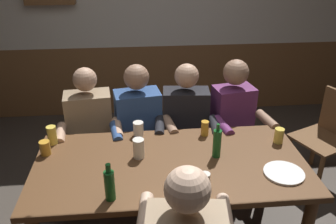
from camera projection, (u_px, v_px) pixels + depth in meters
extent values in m
cube|color=brown|center=(153.00, 78.00, 4.68)|extent=(5.84, 0.12, 0.90)
cube|color=brown|center=(171.00, 165.00, 2.47)|extent=(1.89, 0.92, 0.04)
cylinder|color=brown|center=(61.00, 181.00, 2.90)|extent=(0.08, 0.08, 0.69)
cylinder|color=brown|center=(266.00, 169.00, 3.04)|extent=(0.08, 0.08, 0.69)
cube|color=#997F60|center=(89.00, 119.00, 3.10)|extent=(0.41, 0.28, 0.49)
sphere|color=tan|center=(85.00, 79.00, 2.93)|extent=(0.20, 0.20, 0.20)
cylinder|color=#997F60|center=(105.00, 149.00, 3.08)|extent=(0.18, 0.44, 0.13)
cylinder|color=#997F60|center=(79.00, 152.00, 3.04)|extent=(0.18, 0.44, 0.13)
cylinder|color=#997F60|center=(108.00, 189.00, 3.02)|extent=(0.10, 0.10, 0.42)
cylinder|color=#997F60|center=(83.00, 192.00, 2.98)|extent=(0.10, 0.10, 0.42)
cylinder|color=tan|center=(117.00, 129.00, 2.90)|extent=(0.11, 0.29, 0.08)
cylinder|color=tan|center=(60.00, 134.00, 2.82)|extent=(0.11, 0.29, 0.08)
cube|color=#2D4C84|center=(138.00, 117.00, 3.13)|extent=(0.42, 0.30, 0.49)
sphere|color=#9E755B|center=(136.00, 77.00, 2.96)|extent=(0.22, 0.22, 0.22)
cylinder|color=#AD1919|center=(153.00, 145.00, 3.14)|extent=(0.19, 0.40, 0.13)
cylinder|color=#AD1919|center=(130.00, 148.00, 3.10)|extent=(0.19, 0.40, 0.13)
cylinder|color=#AD1919|center=(159.00, 183.00, 3.10)|extent=(0.10, 0.10, 0.42)
cylinder|color=#AD1919|center=(135.00, 186.00, 3.05)|extent=(0.10, 0.10, 0.42)
cylinder|color=#9E755B|center=(170.00, 126.00, 2.95)|extent=(0.12, 0.29, 0.08)
cylinder|color=#2D4C84|center=(116.00, 132.00, 2.85)|extent=(0.12, 0.29, 0.08)
cube|color=black|center=(186.00, 115.00, 3.17)|extent=(0.42, 0.25, 0.49)
sphere|color=tan|center=(187.00, 76.00, 3.00)|extent=(0.21, 0.21, 0.21)
cylinder|color=#6B2D66|center=(198.00, 145.00, 3.14)|extent=(0.16, 0.42, 0.13)
cylinder|color=#6B2D66|center=(174.00, 146.00, 3.14)|extent=(0.16, 0.42, 0.13)
cylinder|color=#6B2D66|center=(199.00, 184.00, 3.08)|extent=(0.10, 0.10, 0.42)
cylinder|color=#6B2D66|center=(174.00, 184.00, 3.07)|extent=(0.10, 0.10, 0.42)
cylinder|color=black|center=(215.00, 126.00, 2.94)|extent=(0.10, 0.29, 0.08)
cylinder|color=black|center=(160.00, 127.00, 2.93)|extent=(0.10, 0.29, 0.08)
cube|color=#6B2D66|center=(232.00, 113.00, 3.20)|extent=(0.38, 0.29, 0.50)
sphere|color=#9E755B|center=(236.00, 72.00, 3.03)|extent=(0.22, 0.22, 0.22)
cylinder|color=#997F60|center=(246.00, 140.00, 3.21)|extent=(0.20, 0.39, 0.13)
cylinder|color=#997F60|center=(227.00, 143.00, 3.17)|extent=(0.20, 0.39, 0.13)
cylinder|color=#997F60|center=(253.00, 177.00, 3.17)|extent=(0.10, 0.10, 0.42)
cylinder|color=#997F60|center=(233.00, 180.00, 3.13)|extent=(0.10, 0.10, 0.42)
cylinder|color=#9E755B|center=(267.00, 120.00, 3.02)|extent=(0.13, 0.29, 0.08)
cylinder|color=#6B2D66|center=(223.00, 127.00, 2.92)|extent=(0.13, 0.29, 0.08)
sphere|color=beige|center=(187.00, 189.00, 1.61)|extent=(0.22, 0.22, 0.22)
cylinder|color=beige|center=(145.00, 213.00, 2.00)|extent=(0.11, 0.29, 0.08)
cylinder|color=beige|center=(225.00, 215.00, 1.99)|extent=(0.11, 0.29, 0.08)
cube|color=brown|center=(321.00, 140.00, 3.28)|extent=(0.58, 0.58, 0.02)
cylinder|color=brown|center=(319.00, 177.00, 3.16)|extent=(0.04, 0.04, 0.44)
cylinder|color=brown|center=(287.00, 156.00, 3.45)|extent=(0.04, 0.04, 0.44)
cylinder|color=brown|center=(314.00, 146.00, 3.62)|extent=(0.04, 0.04, 0.44)
cylinder|color=white|center=(284.00, 173.00, 2.34)|extent=(0.27, 0.27, 0.01)
cylinder|color=#195923|center=(110.00, 186.00, 2.08)|extent=(0.06, 0.06, 0.19)
cylinder|color=#195923|center=(108.00, 168.00, 2.02)|extent=(0.03, 0.03, 0.05)
cylinder|color=#195923|center=(217.00, 144.00, 2.48)|extent=(0.06, 0.06, 0.21)
cylinder|color=#195923|center=(218.00, 127.00, 2.42)|extent=(0.02, 0.02, 0.05)
cylinder|color=#E5C64C|center=(279.00, 136.00, 2.67)|extent=(0.07, 0.07, 0.12)
cylinder|color=white|center=(139.00, 148.00, 2.49)|extent=(0.08, 0.08, 0.14)
cylinder|color=#E5C64C|center=(52.00, 135.00, 2.65)|extent=(0.07, 0.07, 0.14)
cylinder|color=gold|center=(45.00, 148.00, 2.53)|extent=(0.08, 0.08, 0.11)
cylinder|color=white|center=(138.00, 129.00, 2.77)|extent=(0.08, 0.08, 0.11)
cylinder|color=white|center=(205.00, 181.00, 2.18)|extent=(0.06, 0.06, 0.12)
cylinder|color=gold|center=(205.00, 128.00, 2.77)|extent=(0.06, 0.06, 0.12)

